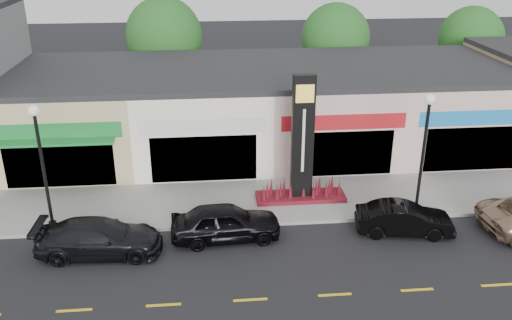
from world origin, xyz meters
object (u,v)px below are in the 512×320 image
at_px(lamp_east_near, 424,142).
at_px(car_black_sedan, 226,222).
at_px(pylon_sign, 302,157).
at_px(car_dark_sedan, 99,238).
at_px(car_black_conv, 404,219).
at_px(lamp_west_near, 41,156).

bearing_deg(lamp_east_near, car_black_sedan, -171.31).
relative_size(lamp_east_near, pylon_sign, 0.91).
relative_size(car_dark_sedan, car_black_sedan, 1.09).
bearing_deg(car_black_conv, lamp_east_near, -26.81).
bearing_deg(car_black_conv, lamp_west_near, 93.03).
height_order(car_black_sedan, car_black_conv, car_black_sedan).
bearing_deg(car_black_sedan, car_dark_sedan, 94.18).
bearing_deg(car_black_sedan, car_black_conv, -95.29).
distance_m(car_dark_sedan, car_black_sedan, 5.06).
distance_m(lamp_east_near, car_black_conv, 3.43).
height_order(lamp_east_near, car_black_sedan, lamp_east_near).
bearing_deg(lamp_west_near, pylon_sign, 8.77).
xyz_separation_m(lamp_west_near, car_black_sedan, (7.34, -1.32, -2.71)).
height_order(pylon_sign, car_dark_sedan, pylon_sign).
bearing_deg(lamp_west_near, car_dark_sedan, -40.49).
xyz_separation_m(pylon_sign, car_black_conv, (3.85, -3.28, -1.61)).
distance_m(car_dark_sedan, car_black_conv, 12.53).
xyz_separation_m(lamp_west_near, car_black_conv, (14.85, -1.59, -2.81)).
bearing_deg(lamp_east_near, lamp_west_near, 180.00).
distance_m(pylon_sign, car_dark_sedan, 9.55).
bearing_deg(lamp_west_near, car_black_conv, -6.10).
xyz_separation_m(car_dark_sedan, car_black_conv, (12.53, 0.40, -0.05)).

